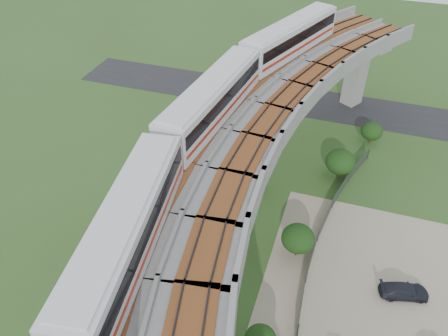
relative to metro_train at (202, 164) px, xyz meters
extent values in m
plane|color=#345120|center=(-0.38, 2.09, -12.31)|extent=(160.00, 160.00, 0.00)
cube|color=gray|center=(13.62, 0.09, -12.29)|extent=(18.00, 26.00, 0.04)
cube|color=#232326|center=(-0.38, 32.09, -12.29)|extent=(60.00, 8.00, 0.03)
cube|color=#99968E|center=(8.73, 33.89, -8.11)|extent=(2.86, 2.93, 8.40)
cube|color=#99968E|center=(8.73, 33.89, -3.31)|extent=(7.21, 5.74, 1.20)
cube|color=#99968E|center=(0.53, 12.51, -8.11)|extent=(2.35, 2.51, 8.40)
cube|color=#99968E|center=(0.53, 12.51, -3.31)|extent=(7.31, 3.58, 1.20)
cube|color=#99968E|center=(0.53, -8.32, -3.31)|extent=(7.31, 3.58, 1.20)
cube|color=gray|center=(5.80, 28.63, -2.31)|extent=(16.42, 20.91, 0.80)
cube|color=gray|center=(1.95, 30.53, -1.41)|extent=(8.66, 17.08, 1.00)
cube|color=gray|center=(9.66, 26.73, -1.41)|extent=(8.66, 17.08, 1.00)
cube|color=brown|center=(3.83, 29.60, -1.85)|extent=(10.68, 18.08, 0.12)
cube|color=black|center=(3.83, 29.60, -1.73)|extent=(9.69, 17.59, 0.12)
cube|color=brown|center=(7.78, 27.66, -1.85)|extent=(10.68, 18.08, 0.12)
cube|color=black|center=(7.78, 27.66, -1.73)|extent=(9.69, 17.59, 0.12)
cube|color=gray|center=(0.31, 11.22, -2.31)|extent=(11.77, 20.03, 0.80)
cube|color=gray|center=(-3.94, 11.88, -1.41)|extent=(3.22, 18.71, 1.00)
cube|color=gray|center=(4.56, 10.57, -1.41)|extent=(3.22, 18.71, 1.00)
cube|color=brown|center=(-1.86, 11.56, -1.85)|extent=(5.44, 19.05, 0.12)
cube|color=black|center=(-1.86, 11.56, -1.73)|extent=(4.35, 18.88, 0.12)
cube|color=brown|center=(2.49, 10.89, -1.85)|extent=(5.44, 19.05, 0.12)
cube|color=black|center=(2.49, 10.89, -1.73)|extent=(4.35, 18.88, 0.12)
cube|color=gray|center=(0.31, -7.03, -2.31)|extent=(11.77, 20.03, 0.80)
cube|color=gray|center=(-3.94, -7.69, -1.41)|extent=(3.22, 18.71, 1.00)
cube|color=gray|center=(4.56, -6.38, -1.41)|extent=(3.22, 18.71, 1.00)
cube|color=brown|center=(-1.86, -7.37, -1.85)|extent=(5.44, 19.05, 0.12)
cube|color=black|center=(-1.86, -7.37, -1.73)|extent=(4.35, 18.88, 0.12)
cube|color=brown|center=(2.49, -6.70, -1.85)|extent=(5.44, 19.05, 0.12)
cube|color=black|center=(2.49, -6.70, -1.73)|extent=(4.35, 18.88, 0.12)
cube|color=silver|center=(-1.91, -7.04, -0.07)|extent=(4.87, 15.23, 3.20)
cube|color=silver|center=(-1.91, -7.04, 1.63)|extent=(4.23, 14.41, 0.22)
cube|color=black|center=(-1.91, -7.04, 0.38)|extent=(4.84, 14.65, 1.15)
cube|color=#A72810|center=(-1.91, -7.04, -0.82)|extent=(4.84, 14.65, 0.30)
cube|color=black|center=(-1.91, -7.04, -1.53)|extent=(3.75, 12.89, 0.28)
cube|color=silver|center=(-2.25, 8.52, -0.07)|extent=(4.23, 15.20, 3.20)
cube|color=silver|center=(-2.25, 8.52, 1.63)|extent=(3.62, 14.40, 0.22)
cube|color=black|center=(-2.25, 8.52, 0.38)|extent=(4.23, 14.61, 1.15)
cube|color=#A72810|center=(-2.25, 8.52, -0.82)|extent=(4.23, 14.61, 0.30)
cube|color=black|center=(-2.25, 8.52, -1.53)|extent=(3.21, 12.88, 0.28)
cube|color=silver|center=(1.28, 23.67, -0.07)|extent=(7.74, 15.01, 3.20)
cube|color=silver|center=(1.28, 23.67, 1.63)|extent=(6.97, 14.11, 0.22)
cube|color=black|center=(1.28, 23.67, 0.38)|extent=(7.58, 14.46, 1.15)
cube|color=#A72810|center=(1.28, 23.67, -0.82)|extent=(7.58, 14.46, 0.30)
cube|color=black|center=(1.28, 23.67, -1.53)|extent=(6.21, 12.62, 0.28)
cylinder|color=#2D382D|center=(11.87, 21.39, -11.56)|extent=(0.08, 0.08, 1.50)
cube|color=#2D382D|center=(11.00, 19.07, -11.56)|extent=(1.69, 4.77, 1.40)
cylinder|color=#2D382D|center=(10.24, 16.72, -11.56)|extent=(0.08, 0.08, 1.50)
cube|color=#2D382D|center=(9.59, 14.34, -11.56)|extent=(1.23, 4.91, 1.40)
cylinder|color=#2D382D|center=(9.06, 11.92, -11.56)|extent=(0.08, 0.08, 1.50)
cube|color=#2D382D|center=(8.65, 9.48, -11.56)|extent=(0.75, 4.99, 1.40)
cylinder|color=#2D382D|center=(8.35, 7.03, -11.56)|extent=(0.08, 0.08, 1.50)
cube|color=#2D382D|center=(8.18, 4.57, -11.56)|extent=(0.27, 5.04, 1.40)
cylinder|color=#2D382D|center=(8.12, 2.09, -11.56)|extent=(0.08, 0.08, 1.50)
cube|color=#2D382D|center=(8.18, -0.38, -11.56)|extent=(0.27, 5.04, 1.40)
cylinder|color=#2D382D|center=(8.35, -2.84, -11.56)|extent=(0.08, 0.08, 1.50)
cylinder|color=#382314|center=(11.81, 24.78, -11.84)|extent=(0.18, 0.18, 0.94)
ellipsoid|color=#153310|center=(11.81, 24.78, -10.60)|extent=(2.54, 2.54, 2.16)
cylinder|color=#382314|center=(8.97, 17.03, -11.71)|extent=(0.18, 0.18, 1.19)
ellipsoid|color=#153310|center=(8.97, 17.03, -10.17)|extent=(3.14, 3.14, 2.67)
cylinder|color=#382314|center=(6.72, 4.83, -11.65)|extent=(0.18, 0.18, 1.31)
ellipsoid|color=#153310|center=(6.72, 4.83, -10.13)|extent=(2.90, 2.90, 2.47)
imported|color=black|center=(15.87, 3.39, -11.69)|extent=(4.23, 2.56, 1.15)
camera|label=1|loc=(8.69, -21.52, 18.19)|focal=35.00mm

